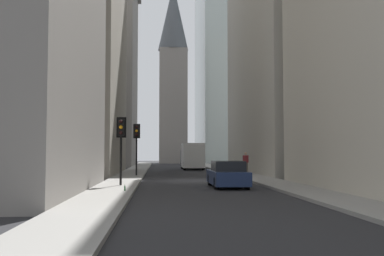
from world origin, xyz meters
name	(u,v)px	position (x,y,z in m)	size (l,w,h in m)	color
ground_plane	(193,180)	(0.00, 0.00, 0.00)	(135.00, 135.00, 0.00)	#262628
sidewalk_right	(125,180)	(0.00, 4.50, 0.07)	(90.00, 2.20, 0.14)	gray
sidewalk_left	(259,179)	(0.00, -4.50, 0.07)	(90.00, 2.20, 0.14)	gray
building_left_midfar	(298,19)	(9.92, -10.60, 14.27)	(20.00, 10.00, 28.53)	#B7B2A5
building_right_far	(99,60)	(31.45, 10.59, 14.72)	(14.06, 10.50, 29.42)	gray
glass_tower_distant	(234,15)	(54.77, -12.60, 29.06)	(21.41, 14.00, 58.13)	#ADBCB7
church_spire	(173,68)	(45.66, -0.17, 16.51)	(5.24, 5.24, 31.58)	gray
delivery_truck	(192,156)	(18.73, -1.40, 1.46)	(6.46, 2.25, 2.84)	silver
sedan_navy	(228,175)	(-5.91, -1.40, 0.66)	(4.30, 1.78, 1.42)	navy
traffic_light_foreground	(121,135)	(-5.78, 4.29, 2.79)	(0.43, 0.52, 3.62)	black
traffic_light_midblock	(137,137)	(4.09, 3.96, 3.01)	(0.43, 0.52, 3.90)	black
pedestrian	(246,162)	(6.22, -4.85, 1.10)	(0.26, 0.44, 1.75)	#473D33
discarded_bottle	(125,188)	(-9.20, 3.81, 0.25)	(0.07, 0.07, 0.27)	#236033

